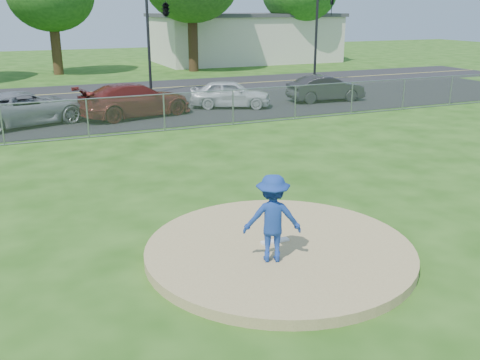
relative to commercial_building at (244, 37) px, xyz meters
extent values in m
plane|color=#204C10|center=(-16.00, -28.00, -2.16)|extent=(120.00, 120.00, 0.00)
cylinder|color=tan|center=(-16.00, -38.00, -2.06)|extent=(5.40, 5.40, 0.20)
cube|color=white|center=(-16.00, -37.80, -1.94)|extent=(0.60, 0.15, 0.04)
cube|color=gray|center=(-16.00, -26.00, -1.41)|extent=(40.00, 0.06, 1.50)
cube|color=black|center=(-16.00, -21.50, -2.15)|extent=(50.00, 8.00, 0.01)
cube|color=black|center=(-16.00, -14.00, -2.16)|extent=(60.00, 7.00, 0.01)
cube|color=beige|center=(0.00, 0.00, -0.16)|extent=(16.00, 9.00, 4.00)
cube|color=#3F3F42|center=(0.00, 0.00, 1.99)|extent=(16.40, 9.40, 0.30)
cylinder|color=#3C2915|center=(-17.00, -4.00, -0.23)|extent=(0.72, 0.72, 3.85)
cylinder|color=#332112|center=(-7.00, -6.00, 0.12)|extent=(0.76, 0.76, 4.55)
cylinder|color=#3A2115|center=(4.00, -3.00, -0.06)|extent=(0.74, 0.74, 4.20)
cylinder|color=black|center=(-13.00, -16.00, 0.64)|extent=(0.16, 0.16, 5.60)
imported|color=black|center=(-11.92, -16.00, 2.64)|extent=(0.53, 2.48, 1.00)
cylinder|color=black|center=(-2.00, -16.00, 0.64)|extent=(0.16, 0.16, 5.60)
imported|color=black|center=(-0.92, -16.00, 2.64)|extent=(0.16, 0.20, 1.00)
imported|color=navy|center=(-16.42, -38.49, -1.12)|extent=(1.24, 0.98, 1.69)
imported|color=gray|center=(-20.02, -22.48, -1.44)|extent=(5.58, 3.86, 1.42)
imported|color=maroon|center=(-15.37, -22.54, -1.39)|extent=(5.57, 3.26, 1.52)
imported|color=silver|center=(-10.49, -22.05, -1.47)|extent=(4.30, 3.06, 1.36)
imported|color=#242426|center=(-5.08, -22.29, -1.48)|extent=(4.15, 1.68, 1.34)
camera|label=1|loc=(-20.63, -46.71, 2.60)|focal=40.00mm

